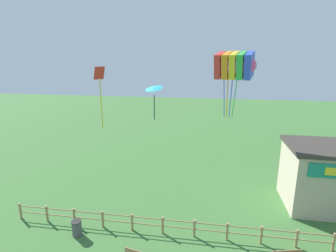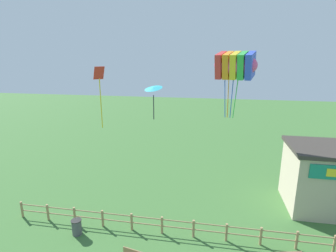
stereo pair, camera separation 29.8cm
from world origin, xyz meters
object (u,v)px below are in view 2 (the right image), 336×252
(trash_bin, at_px, (77,227))
(kite_cyan_delta, at_px, (153,89))
(kite_rainbow_parafoil, at_px, (235,65))
(kite_red_diamond, at_px, (100,87))

(trash_bin, height_order, kite_cyan_delta, kite_cyan_delta)
(kite_rainbow_parafoil, bearing_deg, kite_cyan_delta, -131.74)
(trash_bin, distance_m, kite_rainbow_parafoil, 13.98)
(kite_rainbow_parafoil, relative_size, kite_cyan_delta, 2.44)
(kite_rainbow_parafoil, xyz_separation_m, kite_cyan_delta, (-4.37, -4.89, -1.07))
(kite_rainbow_parafoil, bearing_deg, trash_bin, -145.83)
(kite_red_diamond, bearing_deg, kite_cyan_delta, 7.60)
(kite_rainbow_parafoil, distance_m, kite_red_diamond, 8.92)
(kite_red_diamond, height_order, kite_cyan_delta, kite_red_diamond)
(trash_bin, xyz_separation_m, kite_red_diamond, (1.68, 0.72, 8.06))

